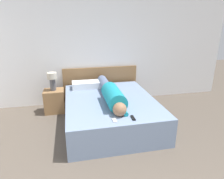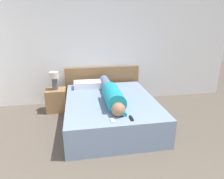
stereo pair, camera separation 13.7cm
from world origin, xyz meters
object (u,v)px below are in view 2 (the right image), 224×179
(table_lamp, at_px, (54,79))
(tv_remote, at_px, (131,118))
(nightstand, at_px, (56,100))
(person_lying, at_px, (111,93))
(cell_phone, at_px, (113,120))
(bed, at_px, (111,111))
(pillow_near_headboard, at_px, (88,84))

(table_lamp, relative_size, tv_remote, 2.60)
(nightstand, xyz_separation_m, person_lying, (1.10, -0.82, 0.39))
(nightstand, relative_size, table_lamp, 1.29)
(tv_remote, xyz_separation_m, cell_phone, (-0.29, -0.01, -0.01))
(bed, bearing_deg, cell_phone, -97.48)
(tv_remote, bearing_deg, person_lying, 102.49)
(table_lamp, height_order, cell_phone, table_lamp)
(bed, xyz_separation_m, person_lying, (0.00, -0.06, 0.39))
(tv_remote, bearing_deg, bed, 101.89)
(tv_remote, relative_size, cell_phone, 1.15)
(bed, relative_size, cell_phone, 16.00)
(cell_phone, bearing_deg, person_lying, 81.78)
(person_lying, xyz_separation_m, pillow_near_headboard, (-0.39, 0.84, -0.07))
(person_lying, xyz_separation_m, cell_phone, (-0.12, -0.80, -0.13))
(table_lamp, bearing_deg, bed, -34.88)
(nightstand, xyz_separation_m, table_lamp, (0.00, 0.00, 0.50))
(table_lamp, bearing_deg, nightstand, -90.00)
(person_lying, xyz_separation_m, tv_remote, (0.18, -0.80, -0.13))
(cell_phone, bearing_deg, tv_remote, 1.08)
(nightstand, height_order, tv_remote, tv_remote)
(tv_remote, bearing_deg, pillow_near_headboard, 109.17)
(nightstand, distance_m, pillow_near_headboard, 0.78)
(nightstand, bearing_deg, cell_phone, -58.77)
(nightstand, height_order, pillow_near_headboard, pillow_near_headboard)
(pillow_near_headboard, bearing_deg, cell_phone, -80.45)
(pillow_near_headboard, distance_m, tv_remote, 1.73)
(table_lamp, bearing_deg, cell_phone, -58.77)
(nightstand, height_order, cell_phone, cell_phone)
(bed, xyz_separation_m, table_lamp, (-1.10, 0.76, 0.50))
(pillow_near_headboard, relative_size, cell_phone, 4.68)
(person_lying, height_order, tv_remote, person_lying)
(nightstand, bearing_deg, table_lamp, 90.00)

